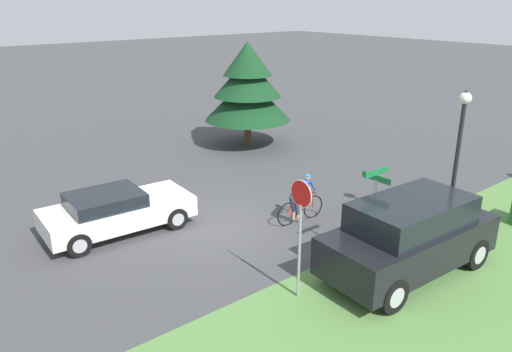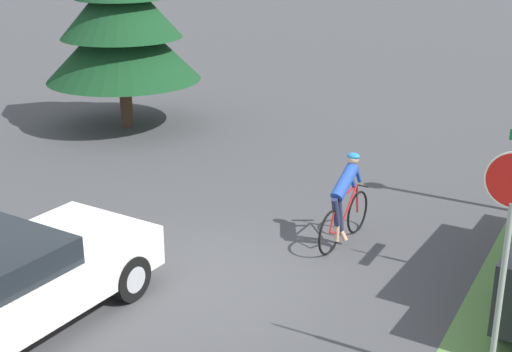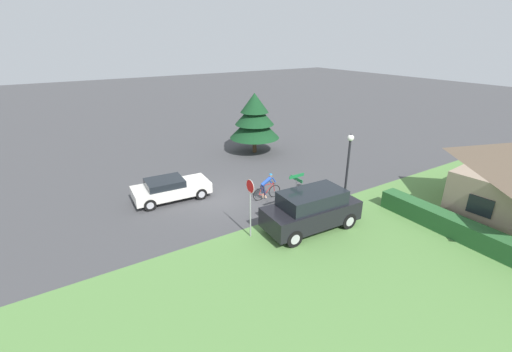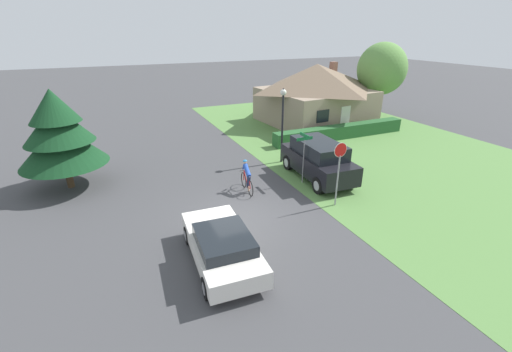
{
  "view_description": "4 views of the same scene",
  "coord_description": "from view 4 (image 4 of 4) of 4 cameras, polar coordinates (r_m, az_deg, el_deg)",
  "views": [
    {
      "loc": [
        11.7,
        -7.9,
        6.68
      ],
      "look_at": [
        0.67,
        1.03,
        1.61
      ],
      "focal_mm": 35.0,
      "sensor_mm": 36.0,
      "label": 1
    },
    {
      "loc": [
        5.38,
        -8.25,
        5.22
      ],
      "look_at": [
        0.09,
        1.47,
        1.24
      ],
      "focal_mm": 50.0,
      "sensor_mm": 36.0,
      "label": 2
    },
    {
      "loc": [
        16.49,
        -8.02,
        8.85
      ],
      "look_at": [
        1.88,
        1.19,
        1.85
      ],
      "focal_mm": 24.0,
      "sensor_mm": 36.0,
      "label": 3
    },
    {
      "loc": [
        -4.46,
        -11.68,
        7.33
      ],
      "look_at": [
        1.14,
        0.71,
        1.45
      ],
      "focal_mm": 24.0,
      "sensor_mm": 36.0,
      "label": 4
    }
  ],
  "objects": [
    {
      "name": "conifer_tall_near",
      "position": [
        18.71,
        -30.01,
        6.23
      ],
      "size": [
        4.02,
        4.02,
        4.86
      ],
      "color": "#4C3823",
      "rests_on": "ground"
    },
    {
      "name": "cyclist",
      "position": [
        16.49,
        -1.52,
        -0.18
      ],
      "size": [
        0.44,
        1.81,
        1.56
      ],
      "rotation": [
        0.0,
        0.0,
        1.49
      ],
      "color": "black",
      "rests_on": "ground"
    },
    {
      "name": "deciduous_tree_right",
      "position": [
        32.04,
        20.24,
        16.39
      ],
      "size": [
        4.09,
        4.09,
        6.34
      ],
      "color": "#4C3823",
      "rests_on": "ground"
    },
    {
      "name": "sedan_left_lane",
      "position": [
        11.67,
        -5.68,
        -11.51
      ],
      "size": [
        2.16,
        4.46,
        1.31
      ],
      "rotation": [
        0.0,
        0.0,
        1.51
      ],
      "color": "silver",
      "rests_on": "ground"
    },
    {
      "name": "hedge_row",
      "position": [
        25.6,
        13.91,
        7.16
      ],
      "size": [
        10.59,
        0.9,
        0.94
      ],
      "primitive_type": "cube",
      "color": "#285B2D",
      "rests_on": "ground"
    },
    {
      "name": "street_name_sign",
      "position": [
        17.2,
        8.03,
        4.42
      ],
      "size": [
        0.9,
        0.9,
        2.6
      ],
      "color": "gray",
      "rests_on": "ground"
    },
    {
      "name": "street_lamp",
      "position": [
        19.65,
        4.48,
        10.4
      ],
      "size": [
        0.34,
        0.34,
        4.34
      ],
      "color": "black",
      "rests_on": "ground"
    },
    {
      "name": "parked_suv_right",
      "position": [
        18.14,
        10.29,
        2.7
      ],
      "size": [
        2.25,
        4.94,
        2.03
      ],
      "rotation": [
        0.0,
        0.0,
        1.52
      ],
      "color": "black",
      "rests_on": "ground"
    },
    {
      "name": "ground_plane",
      "position": [
        14.5,
        -2.97,
        -7.02
      ],
      "size": [
        140.0,
        140.0,
        0.0
      ],
      "primitive_type": "plane",
      "color": "#424244"
    },
    {
      "name": "cottage_house",
      "position": [
        29.47,
        9.91,
        13.52
      ],
      "size": [
        9.14,
        8.59,
        4.72
      ],
      "rotation": [
        0.0,
        0.0,
        0.09
      ],
      "color": "gray",
      "rests_on": "ground"
    },
    {
      "name": "stop_sign",
      "position": [
        15.07,
        13.7,
        2.11
      ],
      "size": [
        0.64,
        0.07,
        2.94
      ],
      "rotation": [
        0.0,
        0.0,
        3.16
      ],
      "color": "gray",
      "rests_on": "ground"
    },
    {
      "name": "grass_verge_right",
      "position": [
        23.66,
        20.43,
        3.85
      ],
      "size": [
        16.0,
        36.0,
        0.01
      ],
      "primitive_type": "cube",
      "color": "#568442",
      "rests_on": "ground"
    }
  ]
}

